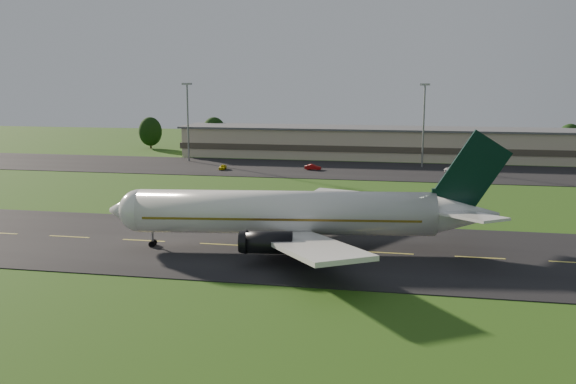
% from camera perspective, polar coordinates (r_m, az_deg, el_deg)
% --- Properties ---
extents(ground, '(360.00, 360.00, 0.00)m').
position_cam_1_polar(ground, '(82.14, 9.01, -5.45)').
color(ground, '#204912').
rests_on(ground, ground).
extents(taxiway, '(220.00, 30.00, 0.10)m').
position_cam_1_polar(taxiway, '(82.13, 9.01, -5.41)').
color(taxiway, black).
rests_on(taxiway, ground).
extents(apron, '(260.00, 30.00, 0.10)m').
position_cam_1_polar(apron, '(152.70, 9.98, 1.82)').
color(apron, black).
rests_on(apron, ground).
extents(airliner, '(51.16, 41.82, 15.57)m').
position_cam_1_polar(airliner, '(82.42, 0.38, -1.92)').
color(airliner, white).
rests_on(airliner, ground).
extents(terminal, '(145.00, 16.00, 8.40)m').
position_cam_1_polar(terminal, '(176.25, 12.26, 4.15)').
color(terminal, '#BEB191').
rests_on(terminal, ground).
extents(light_mast_west, '(2.40, 1.20, 20.35)m').
position_cam_1_polar(light_mast_west, '(169.32, -8.91, 6.98)').
color(light_mast_west, gray).
rests_on(light_mast_west, ground).
extents(light_mast_centre, '(2.40, 1.20, 20.35)m').
position_cam_1_polar(light_mast_centre, '(159.39, 11.99, 6.69)').
color(light_mast_centre, gray).
rests_on(light_mast_centre, ground).
extents(tree_line, '(198.59, 9.05, 10.32)m').
position_cam_1_polar(tree_line, '(187.80, 19.59, 4.49)').
color(tree_line, black).
rests_on(tree_line, ground).
extents(service_vehicle_a, '(1.58, 3.54, 1.18)m').
position_cam_1_polar(service_vehicle_a, '(153.75, -5.82, 2.22)').
color(service_vehicle_a, '#D2C40C').
rests_on(service_vehicle_a, apron).
extents(service_vehicle_b, '(3.95, 1.51, 1.28)m').
position_cam_1_polar(service_vehicle_b, '(152.62, 2.23, 2.23)').
color(service_vehicle_b, '#95090A').
rests_on(service_vehicle_b, apron).
extents(service_vehicle_c, '(4.74, 5.06, 1.32)m').
position_cam_1_polar(service_vehicle_c, '(154.63, 14.43, 2.02)').
color(service_vehicle_c, silver).
rests_on(service_vehicle_c, apron).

